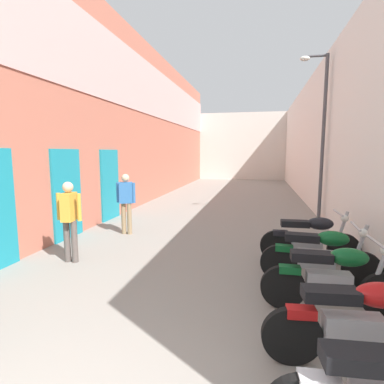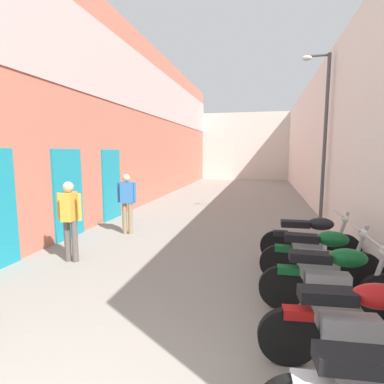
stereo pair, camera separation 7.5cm
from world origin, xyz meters
name	(u,v)px [view 1 (the left image)]	position (x,y,z in m)	size (l,w,h in m)	color
ground_plane	(219,213)	(0.00, 9.44, 0.00)	(38.88, 38.88, 0.00)	gray
building_left	(144,123)	(-3.46, 11.38, 3.32)	(0.45, 22.88, 6.59)	#B76651
building_right	(317,140)	(3.47, 11.44, 2.57)	(0.45, 22.88, 5.14)	silver
building_far_end	(242,147)	(0.00, 23.88, 2.55)	(9.54, 2.00, 5.11)	beige
motorcycle_second	(360,321)	(2.33, 2.12, 0.50)	(1.85, 0.58, 1.04)	black
motorcycle_third	(333,277)	(2.33, 3.20, 0.50)	(1.85, 0.58, 1.04)	black
motorcycle_fourth	(320,255)	(2.33, 4.08, 0.50)	(1.85, 0.58, 1.04)	black
motorcycle_fifth	(310,237)	(2.33, 5.09, 0.50)	(1.85, 0.58, 1.04)	black
pedestrian_mid_alley	(69,216)	(-2.19, 4.13, 0.92)	(0.52, 0.37, 1.57)	#564C47
pedestrian_further_down	(126,199)	(-2.00, 6.26, 0.92)	(0.52, 0.32, 1.57)	#8C7251
street_lamp	(320,127)	(3.03, 8.57, 2.83)	(0.79, 0.18, 4.86)	#47474C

